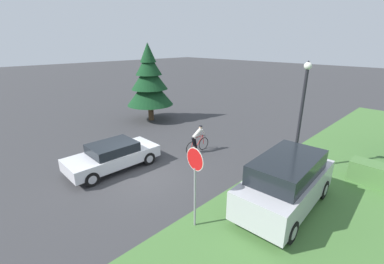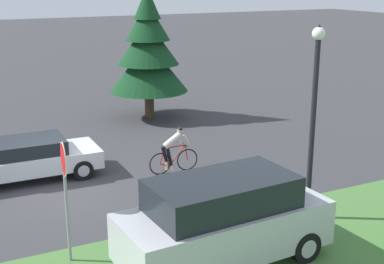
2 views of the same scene
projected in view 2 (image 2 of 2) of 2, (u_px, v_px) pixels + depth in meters
ground_plane at (61, 192)px, 15.93m from camera, size 140.00×140.00×0.00m
sedan_left_lane at (30, 158)px, 16.88m from camera, size 1.94×4.33×1.29m
cyclist at (173, 151)px, 17.40m from camera, size 0.44×1.71×1.53m
parked_suv_right at (224, 221)px, 11.74m from camera, size 2.22×4.82×2.04m
stop_sign at (65, 178)px, 11.55m from camera, size 0.75×0.08×2.81m
street_lamp at (314, 104)px, 13.42m from camera, size 0.33×0.33×5.09m
conifer_tall_near at (148, 52)px, 23.56m from camera, size 3.49×3.49×5.81m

